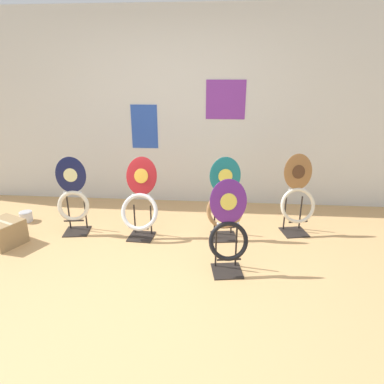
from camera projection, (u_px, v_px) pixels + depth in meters
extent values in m
plane|color=tan|center=(145.00, 293.00, 2.96)|extent=(14.00, 14.00, 0.00)
cube|color=silver|center=(176.00, 110.00, 4.63)|extent=(8.00, 0.06, 2.60)
cube|color=purple|center=(226.00, 100.00, 4.50)|extent=(0.52, 0.01, 0.50)
cube|color=#284CAD|center=(144.00, 127.00, 4.71)|extent=(0.36, 0.01, 0.59)
cube|color=black|center=(141.00, 237.00, 3.94)|extent=(0.30, 0.30, 0.01)
cylinder|color=black|center=(135.00, 219.00, 3.98)|extent=(0.02, 0.02, 0.35)
cylinder|color=black|center=(151.00, 220.00, 3.95)|extent=(0.02, 0.02, 0.35)
cylinder|color=black|center=(139.00, 228.00, 3.82)|extent=(0.22, 0.03, 0.02)
torus|color=silver|center=(139.00, 212.00, 3.82)|extent=(0.44, 0.26, 0.40)
ellipsoid|color=#AD1E23|center=(141.00, 176.00, 3.83)|extent=(0.36, 0.17, 0.42)
ellipsoid|color=yellow|center=(141.00, 176.00, 3.81)|extent=(0.16, 0.06, 0.16)
sphere|color=silver|center=(132.00, 195.00, 3.85)|extent=(0.02, 0.02, 0.02)
sphere|color=silver|center=(149.00, 196.00, 3.83)|extent=(0.02, 0.02, 0.02)
cube|color=black|center=(77.00, 231.00, 4.07)|extent=(0.32, 0.32, 0.01)
cylinder|color=black|center=(69.00, 212.00, 4.07)|extent=(0.02, 0.02, 0.42)
cylinder|color=black|center=(85.00, 211.00, 4.09)|extent=(0.02, 0.02, 0.42)
cylinder|color=black|center=(74.00, 221.00, 3.94)|extent=(0.22, 0.05, 0.02)
torus|color=beige|center=(73.00, 206.00, 3.93)|extent=(0.38, 0.18, 0.36)
ellipsoid|color=#141942|center=(71.00, 175.00, 3.85)|extent=(0.34, 0.10, 0.42)
ellipsoid|color=beige|center=(70.00, 175.00, 3.84)|extent=(0.15, 0.04, 0.16)
sphere|color=silver|center=(64.00, 193.00, 3.91)|extent=(0.02, 0.02, 0.02)
sphere|color=silver|center=(81.00, 192.00, 3.92)|extent=(0.02, 0.02, 0.02)
cube|color=black|center=(224.00, 237.00, 3.94)|extent=(0.32, 0.32, 0.01)
cylinder|color=black|center=(215.00, 219.00, 3.96)|extent=(0.02, 0.02, 0.37)
cylinder|color=black|center=(231.00, 218.00, 3.97)|extent=(0.02, 0.02, 0.37)
cylinder|color=black|center=(225.00, 228.00, 3.82)|extent=(0.22, 0.05, 0.02)
torus|color=#9E7042|center=(225.00, 211.00, 3.81)|extent=(0.43, 0.20, 0.41)
ellipsoid|color=#197075|center=(225.00, 176.00, 3.73)|extent=(0.35, 0.10, 0.42)
ellipsoid|color=#EADB4C|center=(225.00, 176.00, 3.72)|extent=(0.16, 0.04, 0.16)
sphere|color=silver|center=(216.00, 194.00, 3.78)|extent=(0.02, 0.02, 0.02)
sphere|color=silver|center=(233.00, 194.00, 3.79)|extent=(0.02, 0.02, 0.02)
cube|color=black|center=(227.00, 271.00, 3.27)|extent=(0.32, 0.32, 0.01)
cylinder|color=black|center=(216.00, 247.00, 3.28)|extent=(0.02, 0.02, 0.41)
cylinder|color=black|center=(236.00, 246.00, 3.29)|extent=(0.02, 0.02, 0.41)
cylinder|color=black|center=(229.00, 260.00, 3.14)|extent=(0.22, 0.05, 0.02)
torus|color=black|center=(229.00, 241.00, 3.14)|extent=(0.39, 0.21, 0.36)
ellipsoid|color=#60237F|center=(228.00, 201.00, 3.09)|extent=(0.35, 0.14, 0.41)
ellipsoid|color=#E5CC4C|center=(229.00, 202.00, 3.08)|extent=(0.16, 0.05, 0.16)
sphere|color=silver|center=(218.00, 224.00, 3.13)|extent=(0.02, 0.02, 0.02)
sphere|color=silver|center=(238.00, 223.00, 3.14)|extent=(0.02, 0.02, 0.02)
cube|color=black|center=(294.00, 232.00, 4.05)|extent=(0.33, 0.33, 0.01)
cylinder|color=black|center=(285.00, 213.00, 4.05)|extent=(0.02, 0.02, 0.41)
cylinder|color=black|center=(301.00, 212.00, 4.07)|extent=(0.02, 0.02, 0.41)
cylinder|color=black|center=(298.00, 222.00, 3.92)|extent=(0.22, 0.06, 0.02)
torus|color=beige|center=(298.00, 206.00, 3.91)|extent=(0.44, 0.25, 0.40)
ellipsoid|color=#936033|center=(298.00, 172.00, 3.87)|extent=(0.35, 0.15, 0.41)
ellipsoid|color=#4C2D19|center=(299.00, 172.00, 3.85)|extent=(0.15, 0.06, 0.15)
sphere|color=silver|center=(290.00, 190.00, 3.90)|extent=(0.02, 0.02, 0.02)
sphere|color=silver|center=(305.00, 189.00, 3.92)|extent=(0.02, 0.02, 0.02)
cylinder|color=silver|center=(26.00, 216.00, 4.33)|extent=(0.15, 0.15, 0.13)
torus|color=silver|center=(25.00, 212.00, 4.31)|extent=(0.16, 0.16, 0.01)
cylinder|color=#B2B2B7|center=(25.00, 212.00, 4.31)|extent=(0.14, 0.14, 0.00)
cube|color=#93754C|center=(4.00, 233.00, 3.74)|extent=(0.46, 0.46, 0.27)
cube|color=#B7AD89|center=(2.00, 221.00, 3.70)|extent=(0.33, 0.17, 0.00)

